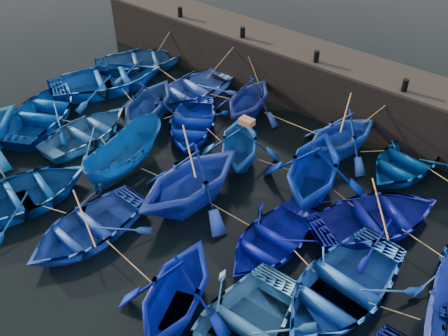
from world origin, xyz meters
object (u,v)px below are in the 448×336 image
Objects in this scene: boat_8 at (192,123)px; wooden_crate at (247,122)px; boat_13 at (43,112)px; boat_0 at (141,61)px.

boat_8 is 3.65m from wooden_crate.
boat_8 is at bearing -175.43° from boat_13.
boat_8 is 6.75m from boat_13.
wooden_crate reaches higher than boat_8.
wooden_crate is (8.96, 3.21, 1.55)m from boat_13.
boat_13 is at bearing -160.29° from wooden_crate.
boat_0 is 9.85m from wooden_crate.
wooden_crate reaches higher than boat_13.
boat_0 is at bearing 161.35° from wooden_crate.
boat_8 is 7.75× the size of wooden_crate.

